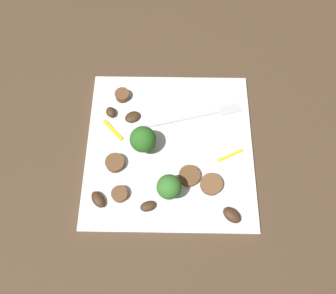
# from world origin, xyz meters

# --- Properties ---
(ground_plane) EXTENTS (1.40, 1.40, 0.00)m
(ground_plane) POSITION_xyz_m (0.00, 0.00, 0.00)
(ground_plane) COLOR #4C3826
(plate) EXTENTS (0.29, 0.29, 0.01)m
(plate) POSITION_xyz_m (0.00, 0.00, 0.01)
(plate) COLOR white
(plate) RESTS_ON ground_plane
(fork) EXTENTS (0.18, 0.05, 0.00)m
(fork) POSITION_xyz_m (0.05, 0.06, 0.01)
(fork) COLOR silver
(fork) RESTS_ON plate
(broccoli_floret_0) EXTENTS (0.04, 0.04, 0.05)m
(broccoli_floret_0) POSITION_xyz_m (0.00, -0.08, 0.04)
(broccoli_floret_0) COLOR #408630
(broccoli_floret_0) RESTS_ON plate
(broccoli_floret_1) EXTENTS (0.04, 0.04, 0.05)m
(broccoli_floret_1) POSITION_xyz_m (-0.04, 0.00, 0.04)
(broccoli_floret_1) COLOR #347525
(broccoli_floret_1) RESTS_ON plate
(sausage_slice_0) EXTENTS (0.04, 0.04, 0.01)m
(sausage_slice_0) POSITION_xyz_m (-0.09, 0.10, 0.02)
(sausage_slice_0) COLOR brown
(sausage_slice_0) RESTS_ON plate
(sausage_slice_1) EXTENTS (0.04, 0.04, 0.01)m
(sausage_slice_1) POSITION_xyz_m (-0.08, -0.09, 0.02)
(sausage_slice_1) COLOR brown
(sausage_slice_1) RESTS_ON plate
(sausage_slice_2) EXTENTS (0.05, 0.05, 0.01)m
(sausage_slice_2) POSITION_xyz_m (0.07, -0.07, 0.02)
(sausage_slice_2) COLOR brown
(sausage_slice_2) RESTS_ON plate
(sausage_slice_3) EXTENTS (0.05, 0.05, 0.01)m
(sausage_slice_3) POSITION_xyz_m (0.03, -0.05, 0.02)
(sausage_slice_3) COLOR brown
(sausage_slice_3) RESTS_ON plate
(sausage_slice_4) EXTENTS (0.04, 0.04, 0.01)m
(sausage_slice_4) POSITION_xyz_m (-0.09, -0.03, 0.02)
(sausage_slice_4) COLOR brown
(sausage_slice_4) RESTS_ON plate
(mushroom_0) EXTENTS (0.04, 0.04, 0.01)m
(mushroom_0) POSITION_xyz_m (0.10, -0.12, 0.02)
(mushroom_0) COLOR #422B19
(mushroom_0) RESTS_ON plate
(mushroom_1) EXTENTS (0.02, 0.03, 0.01)m
(mushroom_1) POSITION_xyz_m (-0.11, 0.06, 0.02)
(mushroom_1) COLOR #422B19
(mushroom_1) RESTS_ON plate
(mushroom_2) EXTENTS (0.03, 0.02, 0.01)m
(mushroom_2) POSITION_xyz_m (-0.03, -0.10, 0.02)
(mushroom_2) COLOR #422B19
(mushroom_2) RESTS_ON plate
(mushroom_3) EXTENTS (0.03, 0.03, 0.01)m
(mushroom_3) POSITION_xyz_m (-0.11, -0.09, 0.02)
(mushroom_3) COLOR #422B19
(mushroom_3) RESTS_ON plate
(mushroom_4) EXTENTS (0.03, 0.03, 0.01)m
(mushroom_4) POSITION_xyz_m (-0.07, 0.06, 0.01)
(mushroom_4) COLOR #422B19
(mushroom_4) RESTS_ON plate
(pepper_strip_0) EXTENTS (0.05, 0.03, 0.00)m
(pepper_strip_0) POSITION_xyz_m (0.10, -0.01, 0.01)
(pepper_strip_0) COLOR yellow
(pepper_strip_0) RESTS_ON plate
(pepper_strip_2) EXTENTS (0.04, 0.04, 0.00)m
(pepper_strip_2) POSITION_xyz_m (-0.10, 0.03, 0.01)
(pepper_strip_2) COLOR yellow
(pepper_strip_2) RESTS_ON plate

